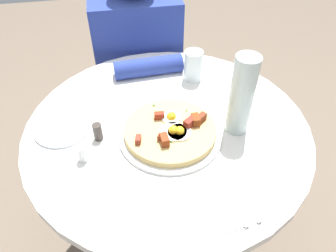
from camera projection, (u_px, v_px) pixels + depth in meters
The scene contains 13 objects.
ground_plane at pixel (168, 239), 1.56m from camera, with size 6.00×6.00×0.00m, color #6B5B4C.
dining_table at pixel (167, 161), 1.18m from camera, with size 0.91×0.91×0.74m.
person_seated at pixel (140, 83), 1.63m from camera, with size 0.38×0.46×1.14m.
pizza_plate at pixel (169, 135), 1.02m from camera, with size 0.32×0.32×0.01m, color white.
breakfast_pizza at pixel (170, 130), 1.00m from camera, with size 0.28×0.28×0.05m.
bread_plate at pixel (62, 128), 1.04m from camera, with size 0.18×0.18×0.01m, color white.
napkin at pixel (236, 196), 0.85m from camera, with size 0.17×0.14×0.00m, color white.
fork at pixel (230, 197), 0.85m from camera, with size 0.18×0.01×0.01m, color silver.
knife at pixel (242, 193), 0.86m from camera, with size 0.18×0.01×0.01m, color silver.
water_glass at pixel (193, 65), 1.21m from camera, with size 0.07×0.07×0.11m, color silver.
water_bottle at pixel (242, 96), 0.96m from camera, with size 0.07×0.07×0.26m, color silver.
salt_shaker at pixel (83, 153), 0.93m from camera, with size 0.03×0.03×0.05m, color white.
pepper_shaker at pixel (98, 132), 0.99m from camera, with size 0.03×0.03×0.06m, color #3F3833.
Camera 1 is at (0.14, 0.76, 1.46)m, focal length 35.14 mm.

